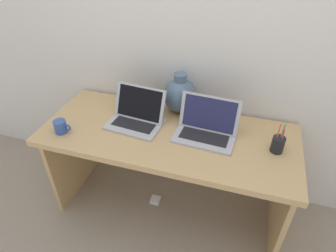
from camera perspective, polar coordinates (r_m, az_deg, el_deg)
ground_plane at (r=2.28m, az=-0.00°, el=-15.42°), size 6.00×6.00×0.00m
back_wall at (r=1.86m, az=3.48°, el=17.83°), size 4.40×0.04×2.40m
desk at (r=1.87m, az=-0.00°, el=-4.75°), size 1.57×0.65×0.70m
laptop_left at (r=1.85m, az=-6.11°, el=2.26°), size 0.36×0.28×0.22m
laptop_right at (r=1.75m, az=7.63°, el=-0.01°), size 0.37×0.25×0.23m
green_vase at (r=1.93m, az=2.33°, el=6.14°), size 0.22×0.22×0.27m
coffee_mug at (r=1.88m, az=-20.37°, el=-0.12°), size 0.11×0.08×0.08m
pen_cup at (r=1.73m, az=20.84°, el=-3.35°), size 0.07×0.07×0.18m
power_brick at (r=2.29m, az=-2.50°, el=-14.36°), size 0.07×0.07×0.03m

